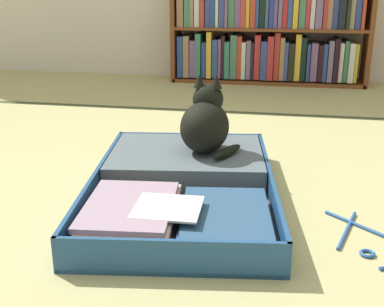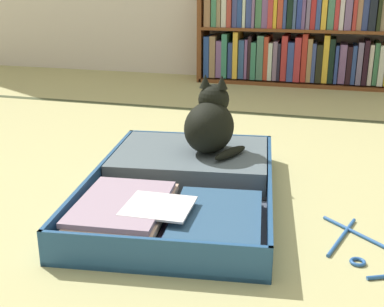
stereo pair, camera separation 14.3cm
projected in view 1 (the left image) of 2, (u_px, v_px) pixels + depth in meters
name	position (u px, v px, depth m)	size (l,w,h in m)	color
ground_plane	(178.00, 225.00, 1.46)	(10.00, 10.00, 0.00)	tan
tatami_border	(230.00, 112.00, 2.73)	(4.80, 0.05, 0.00)	#3E462B
bookshelf	(268.00, 31.00, 3.42)	(1.34, 0.25, 0.74)	brown
open_suitcase	(182.00, 183.00, 1.66)	(0.69, 0.96, 0.10)	navy
black_cat	(206.00, 123.00, 1.78)	(0.23, 0.25, 0.27)	black
clothes_hanger	(384.00, 244.00, 1.35)	(0.34, 0.32, 0.01)	#27569B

